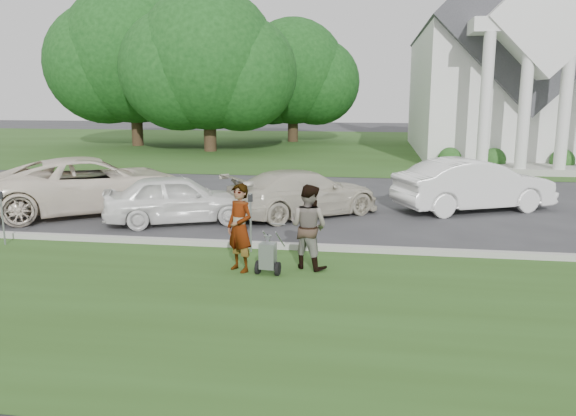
% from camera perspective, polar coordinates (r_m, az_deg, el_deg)
% --- Properties ---
extents(ground, '(120.00, 120.00, 0.00)m').
position_cam_1_polar(ground, '(12.14, -0.73, -4.93)').
color(ground, '#333335').
rests_on(ground, ground).
extents(grass_strip, '(80.00, 7.00, 0.01)m').
position_cam_1_polar(grass_strip, '(9.35, -3.75, -10.01)').
color(grass_strip, '#2B4919').
rests_on(grass_strip, ground).
extents(church_lawn, '(80.00, 30.00, 0.01)m').
position_cam_1_polar(church_lawn, '(38.69, 5.78, 6.31)').
color(church_lawn, '#2B4919').
rests_on(church_lawn, ground).
extents(curb, '(80.00, 0.18, 0.15)m').
position_cam_1_polar(curb, '(12.64, -0.33, -3.91)').
color(curb, '#9E9E93').
rests_on(curb, ground).
extents(church, '(9.19, 19.00, 24.10)m').
position_cam_1_polar(church, '(35.42, 20.85, 14.79)').
color(church, white).
rests_on(church, ground).
extents(tree_left, '(10.63, 8.40, 9.71)m').
position_cam_1_polar(tree_left, '(34.96, -8.13, 14.09)').
color(tree_left, '#332316').
rests_on(tree_left, ground).
extents(tree_far, '(11.64, 9.20, 10.73)m').
position_cam_1_polar(tree_far, '(39.86, -15.44, 14.30)').
color(tree_far, '#332316').
rests_on(tree_far, ground).
extents(tree_back, '(9.61, 7.60, 8.89)m').
position_cam_1_polar(tree_back, '(41.92, 0.50, 13.21)').
color(tree_back, '#332316').
rests_on(tree_back, ground).
extents(striping_cart, '(0.49, 0.95, 0.85)m').
position_cam_1_polar(striping_cart, '(10.83, -2.05, -4.95)').
color(striping_cart, black).
rests_on(striping_cart, ground).
extents(person_left, '(0.75, 0.70, 1.73)m').
position_cam_1_polar(person_left, '(10.95, -4.93, -2.10)').
color(person_left, '#999999').
rests_on(person_left, ground).
extents(person_right, '(1.02, 0.93, 1.69)m').
position_cam_1_polar(person_right, '(11.12, 2.09, -1.97)').
color(person_right, '#999999').
rests_on(person_right, ground).
extents(parking_meter_near, '(0.10, 0.09, 1.33)m').
position_cam_1_polar(parking_meter_near, '(12.25, -3.82, -0.76)').
color(parking_meter_near, gray).
rests_on(parking_meter_near, ground).
extents(parking_meter_far, '(0.09, 0.08, 1.27)m').
position_cam_1_polar(parking_meter_far, '(14.41, -27.06, -0.30)').
color(parking_meter_far, gray).
rests_on(parking_meter_far, ground).
extents(car_a, '(6.35, 5.61, 1.63)m').
position_cam_1_polar(car_a, '(17.57, -19.22, 2.27)').
color(car_a, '#EEE1CA').
rests_on(car_a, ground).
extents(car_b, '(4.22, 2.93, 1.33)m').
position_cam_1_polar(car_b, '(15.43, -11.10, 0.94)').
color(car_b, white).
rests_on(car_b, ground).
extents(car_c, '(4.73, 4.28, 1.32)m').
position_cam_1_polar(car_c, '(16.06, 1.61, 1.54)').
color(car_c, beige).
rests_on(car_c, ground).
extents(car_d, '(4.99, 3.45, 1.56)m').
position_cam_1_polar(car_d, '(17.65, 18.37, 2.24)').
color(car_d, silver).
rests_on(car_d, ground).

